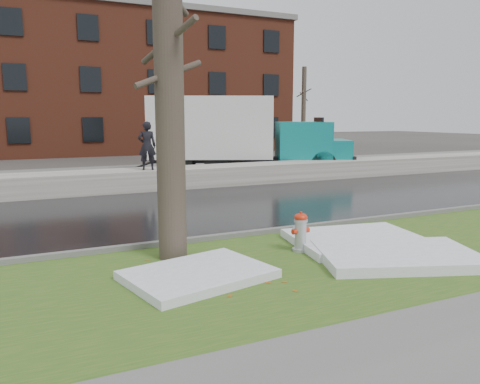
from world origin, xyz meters
name	(u,v)px	position (x,y,z in m)	size (l,w,h in m)	color
ground	(274,248)	(0.00, 0.00, 0.00)	(120.00, 120.00, 0.00)	#47423D
verge	(308,265)	(0.00, -1.25, 0.02)	(60.00, 4.50, 0.04)	#2A501A
road	(198,208)	(0.00, 4.50, 0.01)	(60.00, 7.00, 0.03)	black
parking_lot	(134,175)	(0.00, 13.00, 0.01)	(60.00, 9.00, 0.03)	slate
curb	(252,234)	(0.00, 1.00, 0.07)	(60.00, 0.15, 0.14)	slate
snowbank	(159,179)	(0.00, 8.70, 0.38)	(60.00, 1.60, 0.75)	beige
brick_building	(109,86)	(2.00, 30.00, 5.00)	(26.00, 12.00, 10.00)	maroon
bg_tree_right	(304,108)	(16.00, 24.00, 3.33)	(1.40, 1.62, 6.50)	brown
fire_hydrant	(300,230)	(0.30, -0.51, 0.46)	(0.38, 0.33, 0.78)	#AEB1B6
tree	(169,78)	(-2.07, 0.13, 3.30)	(1.33, 1.55, 6.47)	brown
box_truck	(235,134)	(4.44, 11.65, 1.87)	(10.36, 5.85, 3.53)	black
worker	(147,146)	(-0.46, 8.45, 1.61)	(0.63, 0.41, 1.72)	black
snow_patch_near	(357,240)	(1.65, -0.55, 0.12)	(2.60, 2.00, 0.16)	white
snow_patch_far	(198,274)	(-2.04, -1.15, 0.11)	(2.20, 1.60, 0.14)	white
snow_patch_side	(397,256)	(1.58, -1.78, 0.13)	(2.80, 1.80, 0.18)	white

